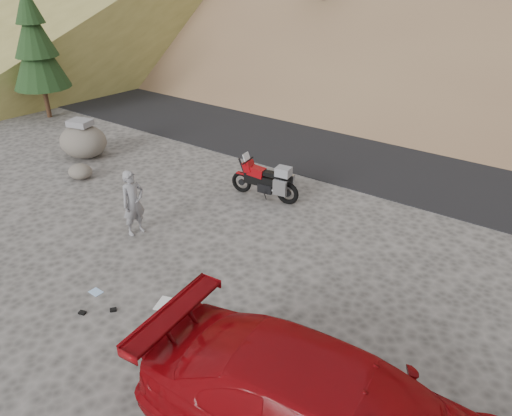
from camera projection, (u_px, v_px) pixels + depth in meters
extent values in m
plane|color=#464340|center=(166.00, 252.00, 11.66)|extent=(140.00, 140.00, 0.00)
cube|color=black|center=(341.00, 140.00, 18.11)|extent=(120.00, 7.00, 0.05)
cube|color=olive|center=(71.00, 1.00, 40.33)|extent=(45.29, 46.00, 24.26)
cylinder|color=#361F13|center=(46.00, 98.00, 20.12)|extent=(0.18, 0.18, 1.54)
cone|color=black|center=(37.00, 55.00, 19.31)|extent=(2.20, 2.20, 2.47)
cone|color=black|center=(32.00, 30.00, 18.87)|extent=(1.65, 1.65, 1.93)
cone|color=black|center=(27.00, 3.00, 18.42)|extent=(1.10, 1.10, 1.39)
torus|color=black|center=(242.00, 182.00, 14.26)|extent=(0.63, 0.18, 0.62)
cylinder|color=black|center=(242.00, 182.00, 14.26)|extent=(0.19, 0.08, 0.19)
torus|color=black|center=(288.00, 193.00, 13.64)|extent=(0.67, 0.21, 0.66)
cylinder|color=black|center=(288.00, 193.00, 13.64)|extent=(0.21, 0.10, 0.21)
cylinder|color=black|center=(244.00, 171.00, 14.07)|extent=(0.36, 0.10, 0.76)
cylinder|color=black|center=(248.00, 161.00, 13.84)|extent=(0.11, 0.58, 0.04)
cube|color=black|center=(263.00, 181.00, 13.87)|extent=(1.15, 0.35, 0.28)
cube|color=black|center=(266.00, 187.00, 13.92)|extent=(0.45, 0.33, 0.26)
cube|color=maroon|center=(257.00, 171.00, 13.85)|extent=(0.52, 0.34, 0.29)
cube|color=maroon|center=(249.00, 166.00, 13.90)|extent=(0.32, 0.35, 0.33)
cube|color=silver|center=(246.00, 157.00, 13.81)|extent=(0.14, 0.29, 0.24)
cube|color=black|center=(271.00, 174.00, 13.64)|extent=(0.54, 0.26, 0.11)
cube|color=black|center=(283.00, 178.00, 13.51)|extent=(0.35, 0.21, 0.09)
cube|color=#AEAFB3|center=(280.00, 188.00, 13.40)|extent=(0.39, 0.15, 0.42)
cube|color=#AEAFB3|center=(288.00, 181.00, 13.77)|extent=(0.39, 0.15, 0.42)
cube|color=gray|center=(283.00, 172.00, 13.41)|extent=(0.43, 0.36, 0.24)
cube|color=maroon|center=(241.00, 173.00, 14.13)|extent=(0.29, 0.14, 0.04)
cylinder|color=black|center=(265.00, 195.00, 13.84)|extent=(0.04, 0.20, 0.34)
cylinder|color=#AEAFB3|center=(279.00, 191.00, 13.59)|extent=(0.44, 0.13, 0.12)
imported|color=gray|center=(137.00, 232.00, 12.42)|extent=(0.49, 0.66, 1.66)
ellipsoid|color=#5A544D|center=(83.00, 141.00, 16.50)|extent=(1.69, 1.45, 1.08)
cube|color=gray|center=(80.00, 123.00, 16.20)|extent=(0.75, 0.64, 0.18)
ellipsoid|color=#5A544D|center=(80.00, 171.00, 15.12)|extent=(0.92, 0.88, 0.45)
cube|color=white|center=(169.00, 305.00, 9.95)|extent=(0.60, 0.57, 0.02)
cylinder|color=#1B50A2|center=(231.00, 321.00, 9.40)|extent=(0.53, 0.33, 0.20)
cylinder|color=#1B50A2|center=(194.00, 306.00, 9.74)|extent=(0.11, 0.11, 0.24)
cone|color=#B4290C|center=(198.00, 346.00, 8.83)|extent=(0.15, 0.15, 0.18)
cube|color=black|center=(82.00, 313.00, 9.72)|extent=(0.16, 0.13, 0.04)
cube|color=black|center=(113.00, 310.00, 9.79)|extent=(0.15, 0.16, 0.04)
cube|color=#9CC1F1|center=(96.00, 292.00, 10.31)|extent=(0.28, 0.21, 0.01)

